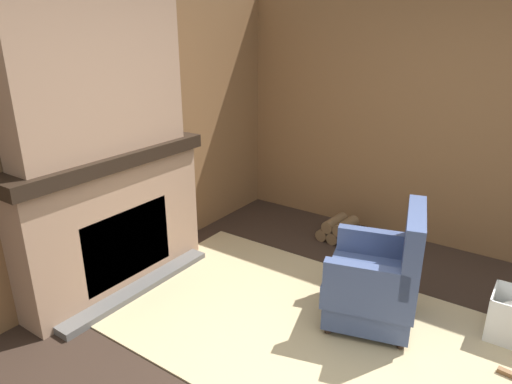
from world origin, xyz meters
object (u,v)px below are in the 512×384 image
Objects in this scene: oil_lamp_vase at (62,148)px; storage_case at (160,130)px; armchair at (377,281)px; firewood_stack at (340,230)px.

storage_case is (0.00, 0.97, -0.04)m from oil_lamp_vase.
oil_lamp_vase reaches higher than armchair.
armchair is 3.37× the size of storage_case.
oil_lamp_vase is at bearing -119.26° from firewood_stack.
firewood_stack is (-0.81, 1.13, -0.24)m from armchair.
storage_case is at bearing -134.85° from firewood_stack.
oil_lamp_vase is (-2.06, -1.09, 0.94)m from armchair.
oil_lamp_vase is 1.05× the size of storage_case.
armchair is at bearing 3.27° from storage_case.
storage_case is (-2.06, -0.12, 0.90)m from armchair.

